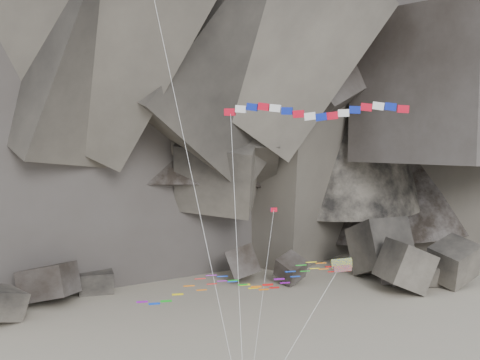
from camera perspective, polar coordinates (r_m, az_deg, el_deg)
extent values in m
cube|color=#47423F|center=(84.40, 15.25, -9.11)|extent=(3.80, 4.45, 3.97)
cube|color=#47423F|center=(83.19, 4.82, -8.98)|extent=(4.53, 5.25, 4.76)
cube|color=#47423F|center=(84.52, 0.24, -8.30)|extent=(5.49, 5.02, 5.82)
cube|color=#47423F|center=(86.21, 17.56, -8.68)|extent=(3.50, 4.21, 4.14)
cube|color=#47423F|center=(85.40, 15.42, -8.61)|extent=(6.99, 7.47, 5.08)
cube|color=#47423F|center=(81.54, -13.53, -9.44)|extent=(4.70, 3.79, 2.95)
cube|color=#47423F|center=(86.76, 19.54, -8.03)|extent=(7.76, 7.92, 6.99)
cube|color=#47423F|center=(77.91, -17.67, -9.78)|extent=(7.72, 7.37, 5.50)
cube|color=#47423F|center=(82.41, 15.36, -8.39)|extent=(6.81, 6.16, 6.89)
cube|color=#47423F|center=(89.36, 13.17, -6.78)|extent=(8.11, 9.72, 8.89)
cylinder|color=silver|center=(41.45, -4.21, -1.41)|extent=(5.40, 7.22, 30.27)
cube|color=red|center=(45.26, -0.96, 6.45)|extent=(0.94, 0.80, 0.53)
cube|color=white|center=(45.09, 0.09, 6.74)|extent=(0.98, 0.81, 0.59)
cube|color=#0E1F9C|center=(44.89, 1.17, 6.93)|extent=(1.00, 0.82, 0.63)
cube|color=red|center=(44.67, 2.27, 6.95)|extent=(1.00, 0.82, 0.64)
cube|color=white|center=(44.46, 3.37, 6.81)|extent=(0.99, 0.82, 0.61)
cube|color=#0E1F9C|center=(44.28, 4.48, 6.54)|extent=(0.95, 0.80, 0.55)
cube|color=red|center=(44.17, 5.58, 6.24)|extent=(0.97, 0.81, 0.58)
cube|color=white|center=(44.12, 6.66, 6.02)|extent=(1.00, 0.82, 0.63)
cube|color=#0E1F9C|center=(44.14, 7.71, 5.94)|extent=(1.00, 0.82, 0.64)
cube|color=red|center=(44.21, 8.76, 6.04)|extent=(0.99, 0.82, 0.62)
cube|color=white|center=(44.30, 9.79, 6.27)|extent=(0.96, 0.81, 0.56)
cube|color=#0E1F9C|center=(44.40, 10.83, 6.55)|extent=(0.96, 0.81, 0.57)
cube|color=red|center=(44.48, 11.89, 6.77)|extent=(0.99, 0.82, 0.62)
cube|color=white|center=(44.52, 12.97, 6.85)|extent=(1.00, 0.82, 0.64)
cube|color=#0E1F9C|center=(44.52, 14.07, 6.75)|extent=(1.00, 0.82, 0.62)
cube|color=red|center=(44.50, 15.19, 6.51)|extent=(0.97, 0.81, 0.58)
cylinder|color=silver|center=(42.63, -0.24, -7.60)|extent=(0.49, 6.97, 20.90)
cube|color=#F4F10D|center=(43.37, 9.62, -7.81)|extent=(1.56, 0.81, 0.83)
cube|color=#0CB219|center=(43.26, 9.71, -8.26)|extent=(1.29, 0.62, 0.57)
cylinder|color=silver|center=(42.70, 5.24, -15.09)|extent=(7.46, 2.00, 10.20)
cube|color=red|center=(47.65, 3.23, -2.83)|extent=(0.53, 0.05, 0.34)
cube|color=#0E1F9C|center=(47.61, 3.03, -2.84)|extent=(0.19, 0.05, 0.35)
cylinder|color=silver|center=(44.65, 1.99, -12.09)|extent=(4.25, 8.28, 13.27)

